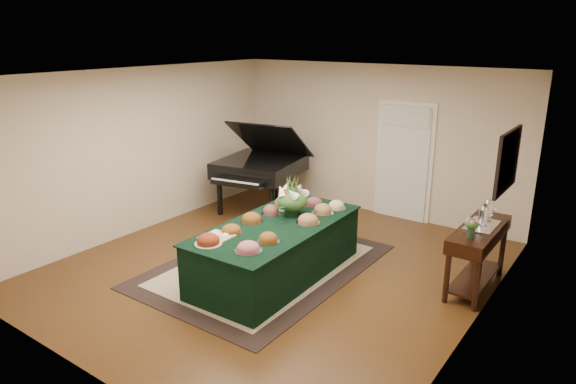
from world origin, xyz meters
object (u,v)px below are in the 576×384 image
Objects in this scene: mahogany_sideboard at (479,241)px; floral_centerpiece at (292,197)px; buffet_table at (277,250)px; grand_piano at (260,166)px.

floral_centerpiece is at bearing -161.29° from mahogany_sideboard.
buffet_table is 2.64m from mahogany_sideboard.
floral_centerpiece reaches higher than buffet_table.
buffet_table is 0.78m from floral_centerpiece.
grand_piano is 1.33× the size of mahogany_sideboard.
mahogany_sideboard is (2.32, 1.23, 0.28)m from buffet_table.
floral_centerpiece is 0.32× the size of mahogany_sideboard.
buffet_table is 1.42× the size of grand_piano.
buffet_table is 2.85m from grand_piano.
grand_piano is (-1.92, 2.06, 0.46)m from buffet_table.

